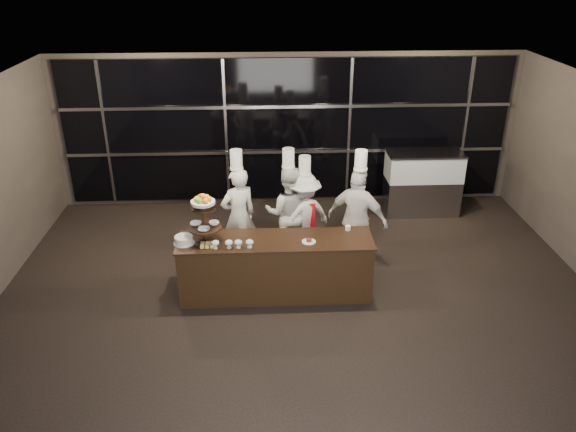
{
  "coord_description": "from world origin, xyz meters",
  "views": [
    {
      "loc": [
        -0.52,
        -5.64,
        4.71
      ],
      "look_at": [
        -0.15,
        1.83,
        1.15
      ],
      "focal_mm": 35.0,
      "sensor_mm": 36.0,
      "label": 1
    }
  ],
  "objects_px": {
    "chef_a": "(239,215)",
    "chef_d": "(357,219)",
    "display_stand": "(204,215)",
    "buffet_counter": "(276,267)",
    "display_case": "(423,180)",
    "chef_b": "(288,212)",
    "layer_cake": "(184,240)",
    "chef_c": "(304,215)"
  },
  "relations": [
    {
      "from": "buffet_counter",
      "to": "display_stand",
      "type": "bearing_deg",
      "value": -179.99
    },
    {
      "from": "display_stand",
      "to": "chef_a",
      "type": "bearing_deg",
      "value": 66.57
    },
    {
      "from": "display_case",
      "to": "chef_a",
      "type": "height_order",
      "value": "chef_a"
    },
    {
      "from": "chef_c",
      "to": "buffet_counter",
      "type": "bearing_deg",
      "value": -114.07
    },
    {
      "from": "chef_b",
      "to": "chef_c",
      "type": "distance_m",
      "value": 0.27
    },
    {
      "from": "chef_a",
      "to": "chef_b",
      "type": "height_order",
      "value": "chef_a"
    },
    {
      "from": "layer_cake",
      "to": "chef_a",
      "type": "bearing_deg",
      "value": 55.09
    },
    {
      "from": "chef_c",
      "to": "layer_cake",
      "type": "bearing_deg",
      "value": -146.79
    },
    {
      "from": "layer_cake",
      "to": "chef_d",
      "type": "bearing_deg",
      "value": 16.82
    },
    {
      "from": "display_stand",
      "to": "chef_d",
      "type": "xyz_separation_m",
      "value": [
        2.32,
        0.74,
        -0.47
      ]
    },
    {
      "from": "buffet_counter",
      "to": "display_case",
      "type": "bearing_deg",
      "value": 43.4
    },
    {
      "from": "chef_a",
      "to": "chef_d",
      "type": "xyz_separation_m",
      "value": [
        1.88,
        -0.27,
        0.01
      ]
    },
    {
      "from": "display_stand",
      "to": "chef_c",
      "type": "height_order",
      "value": "chef_c"
    },
    {
      "from": "display_stand",
      "to": "buffet_counter",
      "type": "bearing_deg",
      "value": 0.01
    },
    {
      "from": "display_stand",
      "to": "chef_a",
      "type": "xyz_separation_m",
      "value": [
        0.44,
        1.01,
        -0.49
      ]
    },
    {
      "from": "buffet_counter",
      "to": "chef_b",
      "type": "bearing_deg",
      "value": 77.98
    },
    {
      "from": "buffet_counter",
      "to": "chef_a",
      "type": "bearing_deg",
      "value": 119.08
    },
    {
      "from": "chef_d",
      "to": "buffet_counter",
      "type": "bearing_deg",
      "value": -150.63
    },
    {
      "from": "buffet_counter",
      "to": "layer_cake",
      "type": "bearing_deg",
      "value": -177.8
    },
    {
      "from": "buffet_counter",
      "to": "chef_c",
      "type": "distance_m",
      "value": 1.28
    },
    {
      "from": "layer_cake",
      "to": "chef_a",
      "type": "distance_m",
      "value": 1.3
    },
    {
      "from": "chef_b",
      "to": "chef_d",
      "type": "height_order",
      "value": "chef_d"
    },
    {
      "from": "display_stand",
      "to": "chef_a",
      "type": "height_order",
      "value": "chef_a"
    },
    {
      "from": "display_stand",
      "to": "chef_c",
      "type": "xyz_separation_m",
      "value": [
        1.51,
        1.13,
        -0.58
      ]
    },
    {
      "from": "display_case",
      "to": "display_stand",
      "type": "bearing_deg",
      "value": -144.82
    },
    {
      "from": "chef_a",
      "to": "chef_c",
      "type": "relative_size",
      "value": 1.09
    },
    {
      "from": "buffet_counter",
      "to": "display_case",
      "type": "height_order",
      "value": "display_case"
    },
    {
      "from": "layer_cake",
      "to": "chef_d",
      "type": "xyz_separation_m",
      "value": [
        2.62,
        0.79,
        -0.11
      ]
    },
    {
      "from": "chef_a",
      "to": "chef_d",
      "type": "bearing_deg",
      "value": -8.09
    },
    {
      "from": "display_case",
      "to": "chef_a",
      "type": "xyz_separation_m",
      "value": [
        -3.49,
        -1.76,
        0.16
      ]
    },
    {
      "from": "chef_a",
      "to": "chef_c",
      "type": "xyz_separation_m",
      "value": [
        1.07,
        0.12,
        -0.1
      ]
    },
    {
      "from": "display_case",
      "to": "layer_cake",
      "type": "bearing_deg",
      "value": -146.32
    },
    {
      "from": "display_case",
      "to": "chef_b",
      "type": "xyz_separation_m",
      "value": [
        -2.68,
        -1.61,
        0.13
      ]
    },
    {
      "from": "buffet_counter",
      "to": "chef_c",
      "type": "relative_size",
      "value": 1.59
    },
    {
      "from": "layer_cake",
      "to": "chef_b",
      "type": "distance_m",
      "value": 1.97
    },
    {
      "from": "chef_c",
      "to": "chef_a",
      "type": "bearing_deg",
      "value": -173.43
    },
    {
      "from": "layer_cake",
      "to": "chef_a",
      "type": "relative_size",
      "value": 0.15
    },
    {
      "from": "chef_d",
      "to": "chef_c",
      "type": "bearing_deg",
      "value": 154.36
    },
    {
      "from": "chef_b",
      "to": "chef_c",
      "type": "height_order",
      "value": "chef_b"
    },
    {
      "from": "layer_cake",
      "to": "chef_c",
      "type": "relative_size",
      "value": 0.17
    },
    {
      "from": "display_case",
      "to": "chef_a",
      "type": "relative_size",
      "value": 0.74
    },
    {
      "from": "chef_a",
      "to": "chef_d",
      "type": "distance_m",
      "value": 1.9
    }
  ]
}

